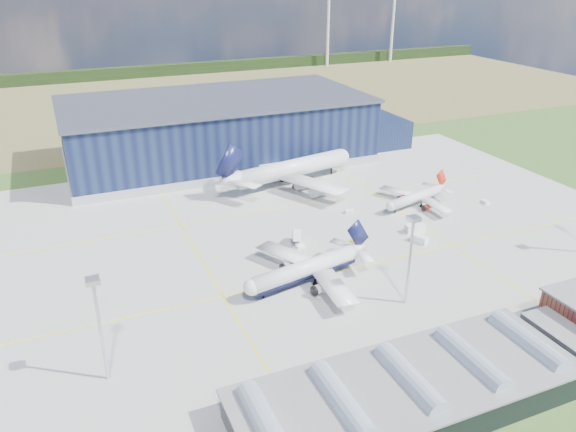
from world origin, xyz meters
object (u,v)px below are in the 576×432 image
object	(u,v)px
gse_tug_a	(356,243)
airstair	(297,239)
hangar	(223,132)
light_mast_center	(411,246)
gse_tug_b	(500,321)
gse_tug_c	(237,184)
airliner_red	(415,192)
airliner_widebody	(292,159)
car_b	(483,333)
gse_van_a	(415,228)
gse_cart_a	(485,202)
light_mast_west	(98,313)
gse_cart_b	(350,212)
car_a	(536,312)
airliner_navy	(305,261)
gse_van_b	(419,239)

from	to	relation	value
gse_tug_a	airstair	size ratio (longest dim) A/B	0.65
hangar	light_mast_center	world-z (taller)	hangar
light_mast_center	gse_tug_b	xyz separation A→B (m)	(14.74, -16.00, -14.75)
gse_tug_a	gse_tug_c	distance (m)	62.46
airliner_red	airliner_widebody	bearing A→B (deg)	-65.31
hangar	car_b	distance (m)	144.07
gse_tug_b	gse_van_a	distance (m)	49.31
gse_tug_a	gse_van_a	distance (m)	20.92
gse_tug_c	gse_cart_a	bearing A→B (deg)	-56.41
airstair	car_b	world-z (taller)	airstair
airliner_red	gse_tug_b	xyz separation A→B (m)	(-22.03, -65.34, -4.36)
gse_van_a	airstair	bearing A→B (deg)	85.89
light_mast_west	gse_tug_b	distance (m)	87.49
car_b	gse_tug_b	bearing A→B (deg)	-86.07
gse_cart_b	airstair	size ratio (longest dim) A/B	0.50
gse_van_a	gse_cart_a	world-z (taller)	gse_van_a
hangar	light_mast_center	xyz separation A→B (m)	(7.19, -124.80, 3.82)
airliner_widebody	car_a	distance (m)	103.31
gse_tug_a	gse_cart_a	world-z (taller)	gse_tug_a
airliner_widebody	gse_tug_a	size ratio (longest dim) A/B	16.80
hangar	gse_cart_a	world-z (taller)	hangar
airliner_navy	gse_tug_a	distance (m)	27.40
gse_van_b	gse_tug_c	world-z (taller)	gse_van_b
airliner_widebody	car_a	xyz separation A→B (m)	(18.42, -101.25, -9.11)
airliner_navy	airliner_red	size ratio (longest dim) A/B	1.30
light_mast_west	airliner_navy	bearing A→B (deg)	19.37
airliner_navy	gse_tug_b	distance (m)	48.12
gse_tug_a	gse_tug_c	xyz separation A→B (m)	(-16.51, 60.24, -0.12)
airliner_red	airliner_widebody	distance (m)	46.70
gse_cart_b	airliner_widebody	bearing A→B (deg)	31.97
hangar	airliner_navy	xyz separation A→B (m)	(-11.61, -106.80, -5.05)
gse_tug_b	gse_tug_a	bearing A→B (deg)	110.10
light_mast_west	gse_tug_a	bearing A→B (deg)	23.18
airliner_widebody	gse_van_a	distance (m)	56.43
airstair	hangar	bearing A→B (deg)	107.29
light_mast_center	airliner_navy	size ratio (longest dim) A/B	0.57
light_mast_west	gse_van_a	world-z (taller)	light_mast_west
light_mast_center	car_b	distance (m)	24.79
airliner_widebody	car_b	bearing A→B (deg)	-100.96
hangar	gse_van_b	bearing A→B (deg)	-73.50
airstair	car_b	distance (m)	60.43
car_a	gse_tug_b	bearing A→B (deg)	89.83
airliner_widebody	airliner_red	bearing A→B (deg)	-61.83
car_a	airstair	bearing A→B (deg)	35.05
gse_cart_a	gse_tug_c	xyz separation A→B (m)	(-72.92, 50.36, 0.01)
airliner_widebody	gse_tug_b	xyz separation A→B (m)	(7.75, -101.00, -9.04)
airliner_navy	gse_tug_a	size ratio (longest dim) A/B	11.34
light_mast_west	gse_tug_c	xyz separation A→B (m)	(57.67, 92.00, -14.81)
car_a	car_b	bearing A→B (deg)	97.00
light_mast_center	airliner_widebody	distance (m)	85.48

